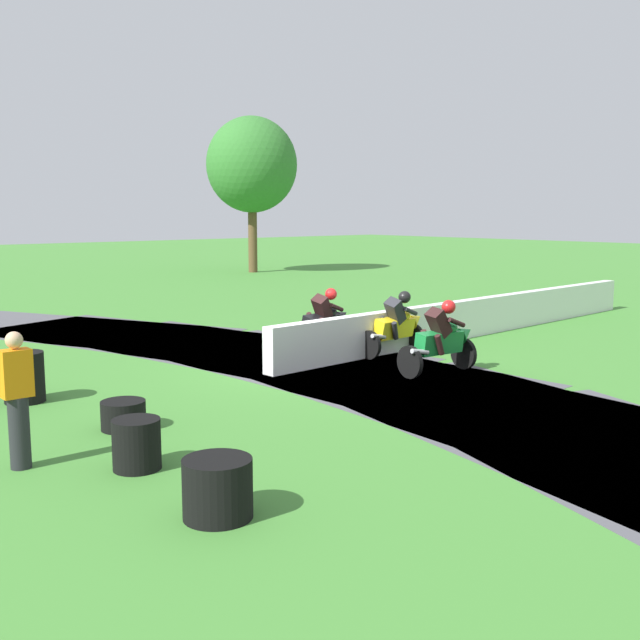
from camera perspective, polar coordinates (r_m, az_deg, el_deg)
The scene contains 12 objects.
ground_plane at distance 14.84m, azimuth 0.18°, elevation -3.44°, with size 120.00×120.00×0.00m, color #428433.
track_asphalt at distance 14.36m, azimuth -1.87°, elevation -3.82°, with size 7.90×25.22×0.01m.
safety_barrier at distance 18.93m, azimuth 12.14°, elevation 0.30°, with size 0.30×13.73×0.90m, color white.
motorcycle_lead_green at distance 14.16m, azimuth 9.26°, elevation -1.39°, with size 1.70×0.77×1.42m.
motorcycle_chase_yellow at distance 15.90m, azimuth 5.85°, elevation -0.33°, with size 1.68×0.81×1.43m.
motorcycle_trailing_black at distance 16.40m, azimuth 0.31°, elevation -0.02°, with size 1.69×0.94×1.43m.
tire_stack_near at distance 7.65m, azimuth -7.75°, elevation -12.50°, with size 0.70×0.70×0.60m.
tire_stack_mid_a at distance 9.18m, azimuth -13.70°, elevation -9.11°, with size 0.57×0.57×0.60m.
tire_stack_mid_b at distance 10.87m, azimuth -14.65°, elevation -6.97°, with size 0.62×0.62×0.40m.
tire_stack_far at distance 12.83m, azimuth -21.48°, elevation -4.05°, with size 0.63×0.63×0.80m.
track_marshal at distance 9.49m, azimuth -21.91°, elevation -5.66°, with size 0.34×0.24×1.63m.
tree_far_left at distance 37.69m, azimuth -5.18°, elevation 11.59°, with size 4.43×4.43×7.59m.
Camera 1 is at (-9.48, -11.02, 3.00)m, focal length 42.31 mm.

